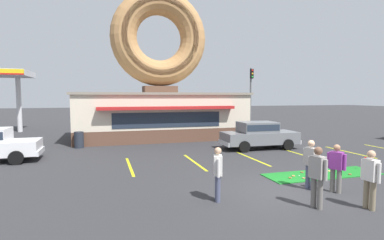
{
  "coord_description": "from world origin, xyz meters",
  "views": [
    {
      "loc": [
        -5.83,
        -8.3,
        3.1
      ],
      "look_at": [
        -1.88,
        5.0,
        2.0
      ],
      "focal_mm": 28.0,
      "sensor_mm": 36.0,
      "label": 1
    }
  ],
  "objects": [
    {
      "name": "pedestrian_blue_sweater_man",
      "position": [
        -0.22,
        -1.54,
        0.96
      ],
      "size": [
        0.33,
        0.58,
        1.72
      ],
      "color": "slate",
      "rests_on": "ground"
    },
    {
      "name": "car_grey",
      "position": [
        2.95,
        7.42,
        0.87
      ],
      "size": [
        4.62,
        2.1,
        1.6
      ],
      "color": "slate",
      "rests_on": "ground"
    },
    {
      "name": "ground_plane",
      "position": [
        0.0,
        0.0,
        0.0
      ],
      "size": [
        160.0,
        160.0,
        0.0
      ],
      "primitive_type": "plane",
      "color": "#2D2D30"
    },
    {
      "name": "putting_mat",
      "position": [
        2.45,
        1.4,
        0.01
      ],
      "size": [
        4.75,
        1.4,
        0.03
      ],
      "primitive_type": "cube",
      "color": "#197523",
      "rests_on": "ground"
    },
    {
      "name": "mini_donut_extra",
      "position": [
        1.31,
        1.03,
        0.05
      ],
      "size": [
        0.13,
        0.13,
        0.04
      ],
      "primitive_type": "torus",
      "color": "#A5724C",
      "rests_on": "putting_mat"
    },
    {
      "name": "mini_donut_near_left",
      "position": [
        3.41,
        0.99,
        0.05
      ],
      "size": [
        0.13,
        0.13,
        0.04
      ],
      "primitive_type": "torus",
      "color": "brown",
      "rests_on": "putting_mat"
    },
    {
      "name": "mini_donut_mid_left",
      "position": [
        2.98,
        1.65,
        0.05
      ],
      "size": [
        0.13,
        0.13,
        0.04
      ],
      "primitive_type": "torus",
      "color": "#E5C666",
      "rests_on": "putting_mat"
    },
    {
      "name": "parking_stripe_far_left",
      "position": [
        -4.76,
        5.0,
        0.0
      ],
      "size": [
        0.12,
        3.6,
        0.01
      ],
      "primitive_type": "cube",
      "color": "yellow",
      "rests_on": "ground"
    },
    {
      "name": "golf_ball",
      "position": [
        1.36,
        1.38,
        0.05
      ],
      "size": [
        0.04,
        0.04,
        0.04
      ],
      "primitive_type": "sphere",
      "color": "white",
      "rests_on": "putting_mat"
    },
    {
      "name": "donut_shop_building",
      "position": [
        -1.75,
        13.94,
        3.74
      ],
      "size": [
        12.3,
        6.75,
        10.96
      ],
      "color": "brown",
      "rests_on": "ground"
    },
    {
      "name": "putting_flag_pin",
      "position": [
        4.61,
        1.47,
        0.44
      ],
      "size": [
        0.13,
        0.01,
        0.55
      ],
      "color": "silver",
      "rests_on": "putting_mat"
    },
    {
      "name": "mini_donut_mid_right",
      "position": [
        1.12,
        1.41,
        0.05
      ],
      "size": [
        0.13,
        0.13,
        0.04
      ],
      "primitive_type": "torus",
      "color": "#D17F47",
      "rests_on": "putting_mat"
    },
    {
      "name": "pedestrian_beanie_man",
      "position": [
        1.12,
        -2.0,
        0.91
      ],
      "size": [
        0.26,
        0.6,
        1.64
      ],
      "color": "#7F7056",
      "rests_on": "ground"
    },
    {
      "name": "mini_donut_far_right",
      "position": [
        2.26,
        1.73,
        0.05
      ],
      "size": [
        0.13,
        0.13,
        0.04
      ],
      "primitive_type": "torus",
      "color": "brown",
      "rests_on": "putting_mat"
    },
    {
      "name": "pedestrian_leather_jacket_man",
      "position": [
        1.29,
        -0.57,
        0.86
      ],
      "size": [
        0.39,
        0.53,
        1.57
      ],
      "color": "slate",
      "rests_on": "ground"
    },
    {
      "name": "parking_stripe_centre",
      "position": [
        4.24,
        5.0,
        0.0
      ],
      "size": [
        0.12,
        3.6,
        0.01
      ],
      "primitive_type": "cube",
      "color": "yellow",
      "rests_on": "ground"
    },
    {
      "name": "pedestrian_clipboard_woman",
      "position": [
        -2.63,
        -0.21,
        0.89
      ],
      "size": [
        0.34,
        0.57,
        1.61
      ],
      "color": "#474C66",
      "rests_on": "ground"
    },
    {
      "name": "mini_donut_mid_centre",
      "position": [
        2.75,
        0.81,
        0.05
      ],
      "size": [
        0.13,
        0.13,
        0.04
      ],
      "primitive_type": "torus",
      "color": "#E5C666",
      "rests_on": "putting_mat"
    },
    {
      "name": "traffic_light_pole",
      "position": [
        7.83,
        17.77,
        3.71
      ],
      "size": [
        0.28,
        0.47,
        5.8
      ],
      "color": "#595B60",
      "rests_on": "ground"
    },
    {
      "name": "mini_donut_far_centre",
      "position": [
        0.84,
        1.22,
        0.05
      ],
      "size": [
        0.13,
        0.13,
        0.04
      ],
      "primitive_type": "torus",
      "color": "brown",
      "rests_on": "putting_mat"
    },
    {
      "name": "mini_donut_far_left",
      "position": [
        3.02,
        1.17,
        0.05
      ],
      "size": [
        0.13,
        0.13,
        0.04
      ],
      "primitive_type": "torus",
      "color": "#E5C666",
      "rests_on": "putting_mat"
    },
    {
      "name": "parking_stripe_mid_right",
      "position": [
        7.24,
        5.0,
        0.0
      ],
      "size": [
        0.12,
        3.6,
        0.01
      ],
      "primitive_type": "cube",
      "color": "yellow",
      "rests_on": "ground"
    },
    {
      "name": "pedestrian_hooded_kid",
      "position": [
        0.71,
        -0.07,
        0.92
      ],
      "size": [
        0.33,
        0.58,
        1.66
      ],
      "color": "#474C66",
      "rests_on": "ground"
    },
    {
      "name": "mini_donut_near_right",
      "position": [
        1.8,
        1.8,
        0.05
      ],
      "size": [
        0.13,
        0.13,
        0.04
      ],
      "primitive_type": "torus",
      "color": "brown",
      "rests_on": "putting_mat"
    },
    {
      "name": "trash_bin",
      "position": [
        -7.28,
        10.74,
        0.5
      ],
      "size": [
        0.57,
        0.57,
        0.97
      ],
      "color": "#232833",
      "rests_on": "ground"
    },
    {
      "name": "parking_stripe_mid_left",
      "position": [
        1.24,
        5.0,
        0.0
      ],
      "size": [
        0.12,
        3.6,
        0.01
      ],
      "primitive_type": "cube",
      "color": "yellow",
      "rests_on": "ground"
    },
    {
      "name": "parking_stripe_left",
      "position": [
        -1.76,
        5.0,
        0.0
      ],
      "size": [
        0.12,
        3.6,
        0.01
      ],
      "primitive_type": "cube",
      "color": "yellow",
      "rests_on": "ground"
    }
  ]
}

